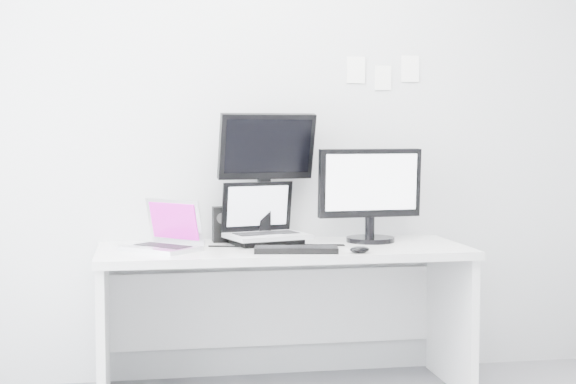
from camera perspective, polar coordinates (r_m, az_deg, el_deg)
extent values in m
plane|color=#B5B7B9|center=(4.55, -1.06, 4.72)|extent=(3.60, 0.00, 3.60)
cube|color=silver|center=(4.31, -0.31, -8.44)|extent=(1.80, 0.70, 0.73)
cube|color=silver|center=(4.13, -8.40, -2.10)|extent=(0.42, 0.42, 0.25)
cube|color=black|center=(4.43, -4.41, -2.14)|extent=(0.12, 0.12, 0.18)
cube|color=#ABADB3|center=(4.31, -1.37, -1.37)|extent=(0.45, 0.39, 0.32)
cube|color=black|center=(4.42, -1.48, 1.08)|extent=(0.52, 0.25, 0.67)
cube|color=black|center=(4.43, 5.47, -0.11)|extent=(0.56, 0.29, 0.49)
cube|color=black|center=(4.04, 0.54, -3.82)|extent=(0.41, 0.20, 0.03)
ellipsoid|color=black|center=(4.03, 4.74, -3.80)|extent=(0.11, 0.08, 0.03)
cube|color=white|center=(4.65, 4.49, 8.02)|extent=(0.10, 0.00, 0.14)
cube|color=white|center=(4.68, 6.28, 7.49)|extent=(0.09, 0.00, 0.13)
cube|color=white|center=(4.73, 8.05, 8.05)|extent=(0.10, 0.00, 0.14)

